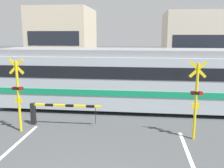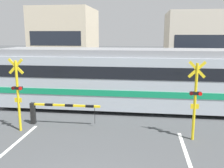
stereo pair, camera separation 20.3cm
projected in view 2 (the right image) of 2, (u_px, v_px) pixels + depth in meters
The scene contains 9 objects.
rail_track_near at pixel (113, 111), 13.85m from camera, with size 50.00×0.10×0.08m.
rail_track_far at pixel (115, 104), 15.24m from camera, with size 50.00×0.10×0.08m.
commuter_train at pixel (140, 77), 14.00m from camera, with size 15.89×2.99×3.41m.
crossing_barrier_near at pixel (49, 110), 11.73m from camera, with size 3.36×0.20×1.03m.
crossing_barrier_far at pixel (159, 87), 16.74m from camera, with size 3.36×0.20×1.03m.
crossing_signal_left at pixel (18, 92), 10.78m from camera, with size 0.68×0.15×3.23m.
crossing_signal_right at pixel (195, 97), 9.84m from camera, with size 0.68×0.15×3.23m.
building_left_of_street at pixel (66, 41), 27.34m from camera, with size 6.09×6.73×6.88m.
building_right_of_street at pixel (195, 44), 25.66m from camera, with size 5.80×6.73×6.35m.
Camera 2 is at (1.69, -4.71, 4.26)m, focal length 40.00 mm.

